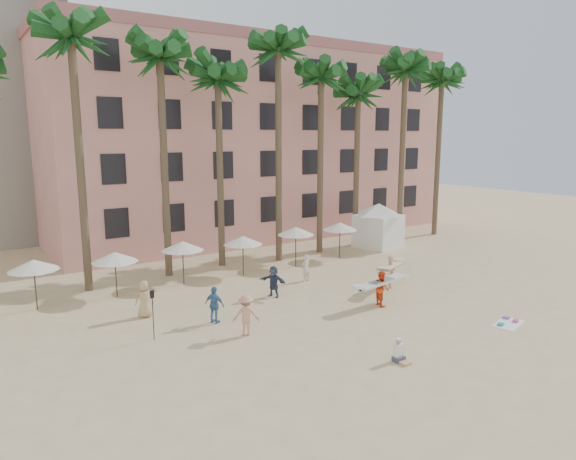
{
  "coord_description": "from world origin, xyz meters",
  "views": [
    {
      "loc": [
        -16.28,
        -15.45,
        8.76
      ],
      "look_at": [
        -1.91,
        6.0,
        4.0
      ],
      "focal_mm": 32.0,
      "sensor_mm": 36.0,
      "label": 1
    }
  ],
  "objects_px": {
    "cabana": "(378,221)",
    "carrier_white": "(381,287)",
    "carrier_yellow": "(391,270)",
    "pink_hotel": "(247,144)"
  },
  "relations": [
    {
      "from": "pink_hotel",
      "to": "carrier_white",
      "type": "relative_size",
      "value": 11.2
    },
    {
      "from": "cabana",
      "to": "carrier_white",
      "type": "bearing_deg",
      "value": -132.93
    },
    {
      "from": "cabana",
      "to": "carrier_white",
      "type": "distance_m",
      "value": 14.52
    },
    {
      "from": "cabana",
      "to": "carrier_yellow",
      "type": "height_order",
      "value": "cabana"
    },
    {
      "from": "cabana",
      "to": "carrier_yellow",
      "type": "xyz_separation_m",
      "value": [
        -7.14,
        -8.56,
        -1.01
      ]
    },
    {
      "from": "cabana",
      "to": "carrier_white",
      "type": "xyz_separation_m",
      "value": [
        -9.87,
        -10.6,
        -1.09
      ]
    },
    {
      "from": "cabana",
      "to": "pink_hotel",
      "type": "bearing_deg",
      "value": 112.18
    },
    {
      "from": "pink_hotel",
      "to": "cabana",
      "type": "distance_m",
      "value": 14.42
    },
    {
      "from": "carrier_yellow",
      "to": "carrier_white",
      "type": "distance_m",
      "value": 3.41
    },
    {
      "from": "pink_hotel",
      "to": "cabana",
      "type": "xyz_separation_m",
      "value": [
        4.96,
        -12.17,
        -5.93
      ]
    }
  ]
}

